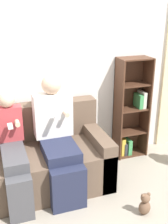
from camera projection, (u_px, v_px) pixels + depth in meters
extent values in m
plane|color=#9E9384|center=(62.00, 209.00, 2.88)|extent=(14.00, 14.00, 0.00)
cube|color=silver|center=(37.00, 68.00, 3.28)|extent=(10.00, 0.06, 2.55)
cube|color=brown|center=(24.00, 176.00, 3.04)|extent=(1.92, 0.65, 0.46)
cube|color=brown|center=(18.00, 141.00, 3.34)|extent=(1.92, 0.20, 0.89)
cube|color=brown|center=(99.00, 157.00, 3.29)|extent=(0.17, 0.65, 0.59)
cube|color=#232842|center=(69.00, 189.00, 2.82)|extent=(0.36, 0.12, 0.46)
cube|color=#232842|center=(61.00, 151.00, 2.97)|extent=(0.36, 0.44, 0.11)
cube|color=white|center=(53.00, 115.00, 3.13)|extent=(0.42, 0.19, 0.49)
sphere|color=beige|center=(51.00, 84.00, 3.01)|extent=(0.22, 0.22, 0.22)
cylinder|color=beige|center=(66.00, 114.00, 3.02)|extent=(0.05, 0.10, 0.05)
cube|color=white|center=(57.00, 117.00, 2.94)|extent=(0.05, 0.12, 0.02)
cube|color=#47474C|center=(21.00, 199.00, 2.68)|extent=(0.24, 0.12, 0.46)
cube|color=#47474C|center=(14.00, 158.00, 2.85)|extent=(0.24, 0.50, 0.11)
cube|color=#B73D42|center=(9.00, 124.00, 3.03)|extent=(0.28, 0.13, 0.39)
sphere|color=beige|center=(6.00, 99.00, 2.93)|extent=(0.17, 0.17, 0.17)
cylinder|color=beige|center=(17.00, 123.00, 2.94)|extent=(0.05, 0.10, 0.05)
cube|color=white|center=(10.00, 126.00, 2.88)|extent=(0.05, 0.12, 0.02)
cube|color=#4C2D1E|center=(118.00, 110.00, 3.65)|extent=(0.02, 0.27, 1.35)
cube|color=#4C2D1E|center=(145.00, 107.00, 3.77)|extent=(0.02, 0.27, 1.35)
cube|color=#4C2D1E|center=(127.00, 106.00, 3.82)|extent=(0.42, 0.02, 1.35)
cube|color=#4C2D1E|center=(129.00, 153.00, 3.95)|extent=(0.39, 0.23, 0.02)
cube|color=#4C2D1E|center=(130.00, 131.00, 3.83)|extent=(0.39, 0.23, 0.02)
cube|color=#4C2D1E|center=(132.00, 109.00, 3.71)|extent=(0.39, 0.23, 0.02)
cube|color=#4C2D1E|center=(133.00, 84.00, 3.59)|extent=(0.39, 0.23, 0.02)
cube|color=#4C2D1E|center=(135.00, 58.00, 3.47)|extent=(0.39, 0.23, 0.02)
cube|color=#429956|center=(139.00, 101.00, 3.71)|extent=(0.07, 0.18, 0.18)
cube|color=gold|center=(121.00, 146.00, 3.87)|extent=(0.05, 0.15, 0.25)
cube|color=beige|center=(142.00, 99.00, 3.71)|extent=(0.05, 0.19, 0.22)
cube|color=#333338|center=(124.00, 148.00, 3.89)|extent=(0.04, 0.16, 0.17)
cube|color=#429956|center=(128.00, 146.00, 3.90)|extent=(0.05, 0.18, 0.21)
ellipsoid|color=brown|center=(145.00, 208.00, 2.80)|extent=(0.12, 0.10, 0.15)
sphere|color=brown|center=(145.00, 198.00, 2.75)|extent=(0.09, 0.09, 0.09)
sphere|color=brown|center=(143.00, 196.00, 2.73)|extent=(0.04, 0.04, 0.04)
sphere|color=brown|center=(149.00, 194.00, 2.75)|extent=(0.04, 0.04, 0.04)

